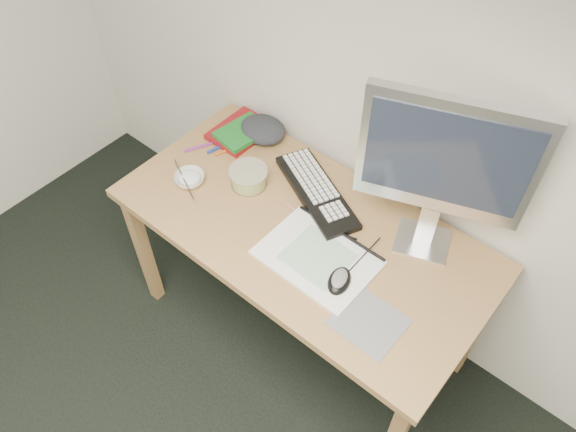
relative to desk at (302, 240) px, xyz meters
name	(u,v)px	position (x,y,z in m)	size (l,w,h in m)	color
desk	(302,240)	(0.00, 0.00, 0.00)	(1.40, 0.70, 0.75)	#A6774C
mousepad	(369,322)	(0.41, -0.17, 0.08)	(0.21, 0.19, 0.00)	slate
sketchpad	(317,257)	(0.13, -0.08, 0.09)	(0.40, 0.28, 0.01)	white
keyboard	(317,192)	(-0.06, 0.16, 0.10)	(0.45, 0.14, 0.03)	black
monitor	(445,162)	(0.37, 0.22, 0.47)	(0.52, 0.22, 0.63)	silver
mouse	(340,279)	(0.25, -0.12, 0.11)	(0.07, 0.12, 0.04)	black
rice_bowl	(190,179)	(-0.48, -0.11, 0.10)	(0.12, 0.12, 0.04)	white
chopsticks	(184,179)	(-0.48, -0.14, 0.12)	(0.02, 0.02, 0.24)	silver
fruit_tub	(249,177)	(-0.30, 0.03, 0.12)	(0.15, 0.15, 0.07)	gold
book_red	(240,131)	(-0.52, 0.23, 0.09)	(0.19, 0.25, 0.02)	maroon
book_green	(243,132)	(-0.50, 0.21, 0.12)	(0.15, 0.21, 0.02)	#1B6F27
cloth_lump	(263,130)	(-0.44, 0.28, 0.12)	(0.17, 0.14, 0.07)	#292C31
pencil_pink	(304,217)	(-0.02, 0.03, 0.09)	(0.01, 0.01, 0.18)	#DC6E8B
pencil_tan	(325,219)	(0.04, 0.08, 0.09)	(0.01, 0.01, 0.20)	tan
pencil_black	(334,231)	(0.10, 0.05, 0.09)	(0.01, 0.01, 0.17)	black
marker_blue	(222,146)	(-0.53, 0.12, 0.09)	(0.01, 0.01, 0.15)	#1C369A
marker_orange	(228,150)	(-0.49, 0.12, 0.09)	(0.01, 0.01, 0.12)	orange
marker_purple	(198,147)	(-0.60, 0.05, 0.09)	(0.01, 0.01, 0.12)	purple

